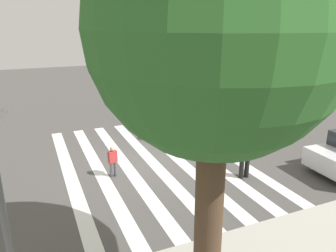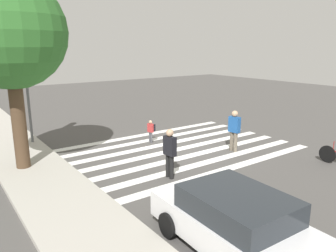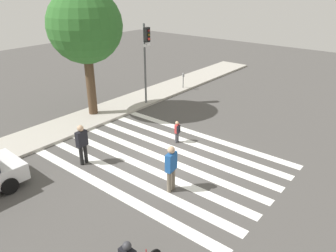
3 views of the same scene
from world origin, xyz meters
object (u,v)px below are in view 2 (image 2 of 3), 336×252
(street_tree, at_px, (9,33))
(pedestrian_adult_blue_shirt, at_px, (170,151))
(pedestrian_adult_tall_backpack, at_px, (151,130))
(parking_meter, at_px, (13,112))
(pedestrian_adult_yellow_jacket, at_px, (234,128))
(car_parked_dark_suv, at_px, (237,222))
(traffic_light, at_px, (28,71))

(street_tree, distance_m, pedestrian_adult_blue_shirt, 6.88)
(street_tree, bearing_deg, pedestrian_adult_tall_backpack, -87.24)
(parking_meter, distance_m, pedestrian_adult_tall_backpack, 8.49)
(street_tree, bearing_deg, pedestrian_adult_yellow_jacket, -110.20)
(pedestrian_adult_blue_shirt, height_order, pedestrian_adult_yellow_jacket, pedestrian_adult_yellow_jacket)
(pedestrian_adult_yellow_jacket, xyz_separation_m, car_parked_dark_suv, (-5.21, 5.51, -0.30))
(street_tree, distance_m, car_parked_dark_suv, 9.67)
(pedestrian_adult_yellow_jacket, bearing_deg, pedestrian_adult_blue_shirt, -86.97)
(pedestrian_adult_blue_shirt, xyz_separation_m, car_parked_dark_suv, (-4.40, 1.36, -0.27))
(pedestrian_adult_yellow_jacket, bearing_deg, traffic_light, -140.38)
(pedestrian_adult_blue_shirt, relative_size, pedestrian_adult_yellow_jacket, 0.97)
(street_tree, relative_size, pedestrian_adult_yellow_jacket, 3.81)
(car_parked_dark_suv, bearing_deg, pedestrian_adult_blue_shirt, -14.97)
(pedestrian_adult_blue_shirt, distance_m, car_parked_dark_suv, 4.61)
(pedestrian_adult_yellow_jacket, relative_size, car_parked_dark_suv, 0.42)
(street_tree, distance_m, pedestrian_adult_tall_backpack, 7.40)
(pedestrian_adult_blue_shirt, bearing_deg, parking_meter, -169.43)
(traffic_light, distance_m, parking_meter, 4.71)
(traffic_light, xyz_separation_m, pedestrian_adult_tall_backpack, (-3.02, -4.70, -2.83))
(pedestrian_adult_blue_shirt, xyz_separation_m, pedestrian_adult_tall_backpack, (4.12, -1.89, -0.36))
(traffic_light, height_order, pedestrian_adult_blue_shirt, traffic_light)
(traffic_light, xyz_separation_m, pedestrian_adult_yellow_jacket, (-6.33, -6.95, -2.44))
(parking_meter, xyz_separation_m, car_parked_dark_suv, (-15.50, -1.57, -0.20))
(parking_meter, xyz_separation_m, street_tree, (-7.27, 1.14, 4.09))
(pedestrian_adult_tall_backpack, height_order, car_parked_dark_suv, car_parked_dark_suv)
(pedestrian_adult_tall_backpack, bearing_deg, car_parked_dark_suv, 143.69)
(pedestrian_adult_blue_shirt, height_order, pedestrian_adult_tall_backpack, pedestrian_adult_blue_shirt)
(street_tree, bearing_deg, pedestrian_adult_blue_shirt, -133.30)
(pedestrian_adult_blue_shirt, relative_size, car_parked_dark_suv, 0.41)
(traffic_light, bearing_deg, street_tree, 159.04)
(pedestrian_adult_blue_shirt, bearing_deg, pedestrian_adult_tall_backpack, 151.10)
(traffic_light, height_order, street_tree, street_tree)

